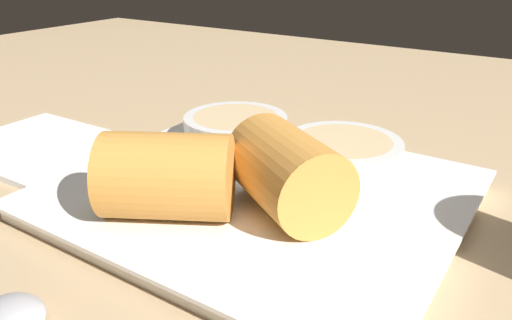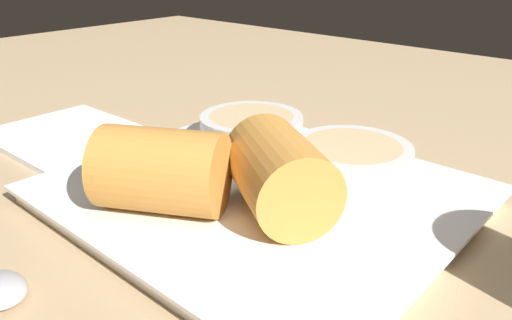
# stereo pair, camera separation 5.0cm
# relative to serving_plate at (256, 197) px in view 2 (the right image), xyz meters

# --- Properties ---
(table_surface) EXTENTS (1.80, 1.40, 0.02)m
(table_surface) POSITION_rel_serving_plate_xyz_m (-0.03, 0.00, -0.02)
(table_surface) COLOR tan
(table_surface) RESTS_ON ground
(serving_plate) EXTENTS (0.30, 0.27, 0.01)m
(serving_plate) POSITION_rel_serving_plate_xyz_m (0.00, 0.00, 0.00)
(serving_plate) COLOR white
(serving_plate) RESTS_ON table_surface
(roll_front_left) EXTENTS (0.10, 0.10, 0.06)m
(roll_front_left) POSITION_rel_serving_plate_xyz_m (0.03, -0.01, 0.04)
(roll_front_left) COLOR #C68438
(roll_front_left) RESTS_ON serving_plate
(roll_front_right) EXTENTS (0.10, 0.09, 0.06)m
(roll_front_right) POSITION_rel_serving_plate_xyz_m (-0.03, -0.07, 0.04)
(roll_front_right) COLOR #C68438
(roll_front_right) RESTS_ON serving_plate
(dipping_bowl_near) EXTENTS (0.10, 0.10, 0.02)m
(dipping_bowl_near) POSITION_rel_serving_plate_xyz_m (0.04, 0.07, 0.02)
(dipping_bowl_near) COLOR silver
(dipping_bowl_near) RESTS_ON serving_plate
(dipping_bowl_far) EXTENTS (0.10, 0.10, 0.02)m
(dipping_bowl_far) POSITION_rel_serving_plate_xyz_m (-0.07, 0.07, 0.02)
(dipping_bowl_far) COLOR silver
(dipping_bowl_far) RESTS_ON serving_plate
(spoon) EXTENTS (0.15, 0.03, 0.01)m
(spoon) POSITION_rel_serving_plate_xyz_m (-0.02, -0.18, -0.00)
(spoon) COLOR #B2B2B7
(spoon) RESTS_ON table_surface
(napkin) EXTENTS (0.16, 0.13, 0.01)m
(napkin) POSITION_rel_serving_plate_xyz_m (-0.25, -0.02, -0.00)
(napkin) COLOR white
(napkin) RESTS_ON table_surface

